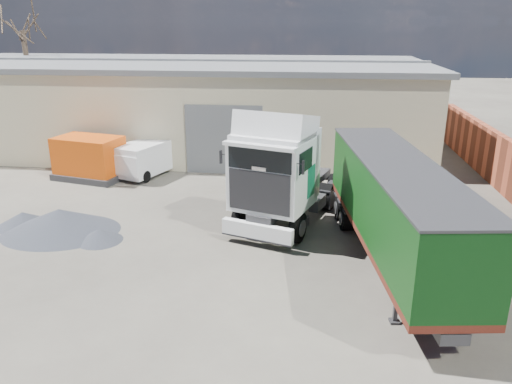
# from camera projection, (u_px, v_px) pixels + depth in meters

# --- Properties ---
(ground) EXTENTS (120.00, 120.00, 0.00)m
(ground) POSITION_uv_depth(u_px,v_px,m) (234.00, 260.00, 16.76)
(ground) COLOR #282520
(ground) RESTS_ON ground
(warehouse) EXTENTS (30.60, 12.60, 5.42)m
(warehouse) POSITION_uv_depth(u_px,v_px,m) (177.00, 104.00, 31.55)
(warehouse) COLOR beige
(warehouse) RESTS_ON ground
(bare_tree) EXTENTS (4.00, 4.00, 9.60)m
(bare_tree) POSITION_uv_depth(u_px,v_px,m) (20.00, 17.00, 34.84)
(bare_tree) COLOR #382B21
(bare_tree) RESTS_ON ground
(tractor_unit) EXTENTS (4.78, 7.36, 4.71)m
(tractor_unit) POSITION_uv_depth(u_px,v_px,m) (283.00, 176.00, 19.09)
(tractor_unit) COLOR black
(tractor_unit) RESTS_ON ground
(box_trailer) EXTENTS (3.53, 10.72, 3.50)m
(box_trailer) POSITION_uv_depth(u_px,v_px,m) (395.00, 203.00, 15.86)
(box_trailer) COLOR #2D2D30
(box_trailer) RESTS_ON ground
(panel_van) EXTENTS (3.08, 4.54, 1.72)m
(panel_van) POSITION_uv_depth(u_px,v_px,m) (149.00, 157.00, 26.00)
(panel_van) COLOR black
(panel_van) RESTS_ON ground
(orange_skip) EXTENTS (3.83, 2.88, 2.14)m
(orange_skip) POSITION_uv_depth(u_px,v_px,m) (90.00, 161.00, 25.21)
(orange_skip) COLOR #2D2D30
(orange_skip) RESTS_ON ground
(gravel_heap) EXTENTS (5.70, 5.13, 0.92)m
(gravel_heap) POSITION_uv_depth(u_px,v_px,m) (58.00, 221.00, 18.91)
(gravel_heap) COLOR #1F222A
(gravel_heap) RESTS_ON ground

